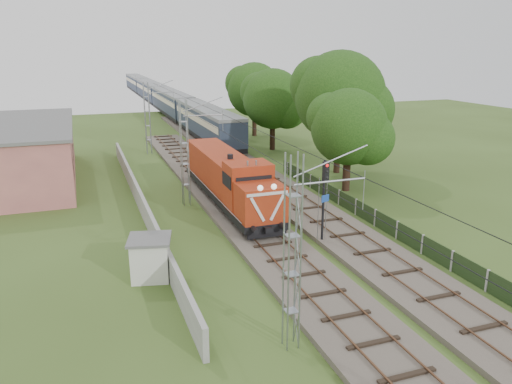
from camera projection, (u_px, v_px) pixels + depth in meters
name	position (u px, v px, depth m)	size (l,w,h in m)	color
ground	(283.00, 260.00, 28.49)	(140.00, 140.00, 0.00)	#384D1D
track_main	(244.00, 218.00, 34.76)	(4.20, 70.00, 0.45)	#6B6054
track_side	(251.00, 170.00, 48.12)	(4.20, 80.00, 0.45)	#6B6054
catenary	(185.00, 153.00, 37.24)	(3.31, 70.00, 8.00)	gray
boundary_wall	(140.00, 200.00, 37.02)	(0.25, 40.00, 1.50)	#9E9E99
station_building	(25.00, 152.00, 44.59)	(8.40, 20.40, 5.22)	#C8736C
fence	(375.00, 218.00, 33.61)	(0.12, 32.00, 1.20)	black
locomotive	(229.00, 178.00, 37.51)	(2.92, 16.67, 4.23)	black
coach_rake	(160.00, 95.00, 95.71)	(3.22, 96.12, 3.72)	black
signal_post	(325.00, 188.00, 29.65)	(0.57, 0.46, 5.29)	black
relay_hut	(150.00, 258.00, 25.96)	(2.61, 2.61, 2.24)	silver
tree_a	(350.00, 128.00, 40.68)	(6.57, 6.26, 8.52)	#351F15
tree_b	(341.00, 97.00, 46.15)	(8.84, 8.42, 11.46)	#351F15
tree_c	(273.00, 100.00, 57.18)	(7.21, 6.87, 9.35)	#351F15
tree_d	(255.00, 90.00, 66.19)	(7.51, 7.15, 9.73)	#351F15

